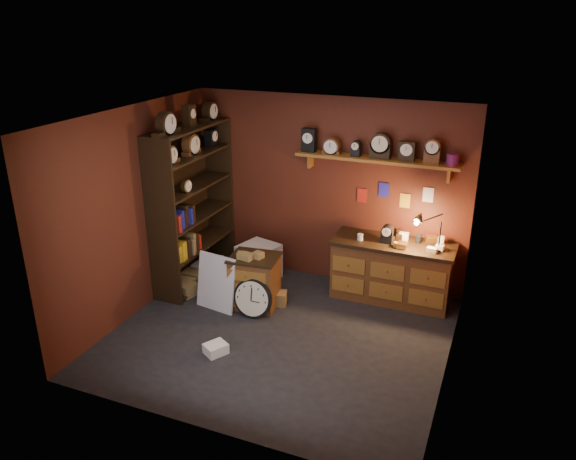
{
  "coord_description": "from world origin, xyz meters",
  "views": [
    {
      "loc": [
        2.36,
        -5.51,
        3.78
      ],
      "look_at": [
        -0.03,
        0.35,
        1.28
      ],
      "focal_mm": 35.0,
      "sensor_mm": 36.0,
      "label": 1
    }
  ],
  "objects_px": {
    "workbench": "(392,268)",
    "low_cabinet": "(255,279)",
    "big_round_clock": "(253,298)",
    "shelving_unit": "(190,199)"
  },
  "relations": [
    {
      "from": "workbench",
      "to": "big_round_clock",
      "type": "height_order",
      "value": "workbench"
    },
    {
      "from": "big_round_clock",
      "to": "workbench",
      "type": "bearing_deg",
      "value": 36.66
    },
    {
      "from": "low_cabinet",
      "to": "big_round_clock",
      "type": "xyz_separation_m",
      "value": [
        0.1,
        -0.28,
        -0.14
      ]
    },
    {
      "from": "shelving_unit",
      "to": "workbench",
      "type": "height_order",
      "value": "shelving_unit"
    },
    {
      "from": "shelving_unit",
      "to": "big_round_clock",
      "type": "distance_m",
      "value": 1.75
    },
    {
      "from": "shelving_unit",
      "to": "workbench",
      "type": "bearing_deg",
      "value": 9.87
    },
    {
      "from": "shelving_unit",
      "to": "big_round_clock",
      "type": "bearing_deg",
      "value": -27.72
    },
    {
      "from": "workbench",
      "to": "low_cabinet",
      "type": "bearing_deg",
      "value": -151.91
    },
    {
      "from": "shelving_unit",
      "to": "low_cabinet",
      "type": "distance_m",
      "value": 1.51
    },
    {
      "from": "shelving_unit",
      "to": "low_cabinet",
      "type": "height_order",
      "value": "shelving_unit"
    }
  ]
}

